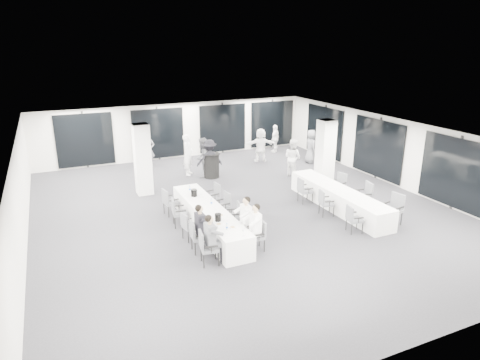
% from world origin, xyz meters
% --- Properties ---
extents(room, '(14.04, 16.04, 2.84)m').
position_xyz_m(room, '(0.89, 1.11, 1.39)').
color(room, '#242429').
rests_on(room, ground).
extents(column_left, '(0.60, 0.60, 2.80)m').
position_xyz_m(column_left, '(-2.80, 3.20, 1.40)').
color(column_left, white).
rests_on(column_left, floor).
extents(column_right, '(0.60, 0.60, 2.80)m').
position_xyz_m(column_right, '(4.20, 1.00, 1.40)').
color(column_right, white).
rests_on(column_right, floor).
extents(banquet_table_main, '(0.90, 5.00, 0.75)m').
position_xyz_m(banquet_table_main, '(-1.67, -1.10, 0.38)').
color(banquet_table_main, silver).
rests_on(banquet_table_main, floor).
extents(banquet_table_side, '(0.90, 5.00, 0.75)m').
position_xyz_m(banquet_table_side, '(3.23, -1.29, 0.38)').
color(banquet_table_side, silver).
rests_on(banquet_table_side, floor).
extents(cocktail_table, '(0.78, 0.78, 1.09)m').
position_xyz_m(cocktail_table, '(0.37, 4.07, 0.55)').
color(cocktail_table, black).
rests_on(cocktail_table, floor).
extents(chair_main_left_near, '(0.56, 0.60, 0.97)m').
position_xyz_m(chair_main_left_near, '(-2.50, -3.17, 0.55)').
color(chair_main_left_near, '#4F5157').
rests_on(chair_main_left_near, floor).
extents(chair_main_left_second, '(0.51, 0.56, 0.94)m').
position_xyz_m(chair_main_left_second, '(-2.50, -2.37, 0.54)').
color(chair_main_left_second, '#4F5157').
rests_on(chair_main_left_second, floor).
extents(chair_main_left_mid, '(0.51, 0.54, 0.87)m').
position_xyz_m(chair_main_left_mid, '(-2.49, -1.54, 0.50)').
color(chair_main_left_mid, '#4F5157').
rests_on(chair_main_left_mid, floor).
extents(chair_main_left_fourth, '(0.54, 0.58, 0.94)m').
position_xyz_m(chair_main_left_fourth, '(-2.50, -0.40, 0.53)').
color(chair_main_left_fourth, '#4F5157').
rests_on(chair_main_left_fourth, floor).
extents(chair_main_left_far, '(0.54, 0.58, 0.94)m').
position_xyz_m(chair_main_left_far, '(-2.50, 0.63, 0.54)').
color(chair_main_left_far, '#4F5157').
rests_on(chair_main_left_far, floor).
extents(chair_main_right_near, '(0.48, 0.53, 0.89)m').
position_xyz_m(chair_main_right_near, '(-0.84, -2.98, 0.51)').
color(chair_main_right_near, '#4F5157').
rests_on(chair_main_right_near, floor).
extents(chair_main_right_second, '(0.57, 0.59, 0.92)m').
position_xyz_m(chair_main_right_second, '(-0.84, -2.32, 0.53)').
color(chair_main_right_second, '#4F5157').
rests_on(chair_main_right_second, floor).
extents(chair_main_right_mid, '(0.52, 0.55, 0.87)m').
position_xyz_m(chair_main_right_mid, '(-0.84, -1.33, 0.50)').
color(chair_main_right_mid, '#4F5157').
rests_on(chair_main_right_mid, floor).
extents(chair_main_right_fourth, '(0.50, 0.54, 0.90)m').
position_xyz_m(chair_main_right_fourth, '(-0.84, -0.39, 0.51)').
color(chair_main_right_fourth, '#4F5157').
rests_on(chair_main_right_fourth, floor).
extents(chair_main_right_far, '(0.51, 0.55, 0.92)m').
position_xyz_m(chair_main_right_far, '(-0.84, 0.60, 0.53)').
color(chair_main_right_far, '#4F5157').
rests_on(chair_main_right_far, floor).
extents(chair_side_left_near, '(0.52, 0.55, 0.88)m').
position_xyz_m(chair_side_left_near, '(2.41, -3.15, 0.50)').
color(chair_side_left_near, '#4F5157').
rests_on(chair_side_left_near, floor).
extents(chair_side_left_mid, '(0.55, 0.58, 0.91)m').
position_xyz_m(chair_side_left_mid, '(2.40, -1.63, 0.52)').
color(chair_side_left_mid, '#4F5157').
rests_on(chair_side_left_mid, floor).
extents(chair_side_left_far, '(0.51, 0.56, 0.95)m').
position_xyz_m(chair_side_left_far, '(2.40, -0.28, 0.54)').
color(chair_side_left_far, '#4F5157').
rests_on(chair_side_left_far, floor).
extents(chair_side_right_near, '(0.60, 0.65, 1.04)m').
position_xyz_m(chair_side_right_near, '(4.07, -3.18, 0.59)').
color(chair_side_right_near, '#4F5157').
rests_on(chair_side_right_near, floor).
extents(chair_side_right_mid, '(0.59, 0.63, 1.00)m').
position_xyz_m(chair_side_right_mid, '(4.07, -1.73, 0.57)').
color(chair_side_right_mid, '#4F5157').
rests_on(chair_side_right_mid, floor).
extents(chair_side_right_far, '(0.56, 0.59, 0.92)m').
position_xyz_m(chair_side_right_far, '(4.06, -0.25, 0.53)').
color(chair_side_right_far, '#4F5157').
rests_on(chair_side_right_far, floor).
extents(seated_guest_a, '(0.50, 0.38, 1.44)m').
position_xyz_m(seated_guest_a, '(-2.33, -3.18, 0.81)').
color(seated_guest_a, '#525459').
rests_on(seated_guest_a, floor).
extents(seated_guest_b, '(0.50, 0.38, 1.44)m').
position_xyz_m(seated_guest_b, '(-2.33, -2.38, 0.81)').
color(seated_guest_b, black).
rests_on(seated_guest_b, floor).
extents(seated_guest_c, '(0.50, 0.38, 1.44)m').
position_xyz_m(seated_guest_c, '(-1.00, -2.98, 0.81)').
color(seated_guest_c, white).
rests_on(seated_guest_c, floor).
extents(seated_guest_d, '(0.50, 0.38, 1.44)m').
position_xyz_m(seated_guest_d, '(-1.00, -2.34, 0.81)').
color(seated_guest_d, white).
rests_on(seated_guest_d, floor).
extents(standing_guest_a, '(0.91, 0.97, 2.09)m').
position_xyz_m(standing_guest_a, '(-0.41, 4.90, 1.05)').
color(standing_guest_a, white).
rests_on(standing_guest_a, floor).
extents(standing_guest_b, '(1.12, 1.10, 2.02)m').
position_xyz_m(standing_guest_b, '(0.04, 4.28, 1.01)').
color(standing_guest_b, '#525459').
rests_on(standing_guest_b, floor).
extents(standing_guest_c, '(1.35, 0.85, 1.95)m').
position_xyz_m(standing_guest_c, '(0.28, 4.04, 0.98)').
color(standing_guest_c, black).
rests_on(standing_guest_c, floor).
extents(standing_guest_d, '(1.12, 1.07, 1.69)m').
position_xyz_m(standing_guest_d, '(5.15, 6.92, 0.85)').
color(standing_guest_d, white).
rests_on(standing_guest_d, floor).
extents(standing_guest_e, '(0.71, 0.99, 1.88)m').
position_xyz_m(standing_guest_e, '(5.68, 4.26, 0.94)').
color(standing_guest_e, '#525459').
rests_on(standing_guest_e, floor).
extents(standing_guest_f, '(1.86, 1.12, 1.90)m').
position_xyz_m(standing_guest_f, '(3.56, 5.55, 0.95)').
color(standing_guest_f, white).
rests_on(standing_guest_f, floor).
extents(standing_guest_g, '(0.76, 0.65, 1.90)m').
position_xyz_m(standing_guest_g, '(-1.80, 6.80, 0.95)').
color(standing_guest_g, '#525459').
rests_on(standing_guest_g, floor).
extents(standing_guest_h, '(0.82, 1.05, 1.90)m').
position_xyz_m(standing_guest_h, '(3.78, 2.82, 0.95)').
color(standing_guest_h, white).
rests_on(standing_guest_h, floor).
extents(ice_bucket_near, '(0.19, 0.19, 0.22)m').
position_xyz_m(ice_bucket_near, '(-1.77, -2.16, 0.86)').
color(ice_bucket_near, black).
rests_on(ice_bucket_near, banquet_table_main).
extents(ice_bucket_far, '(0.22, 0.22, 0.25)m').
position_xyz_m(ice_bucket_far, '(-1.74, 0.13, 0.87)').
color(ice_bucket_far, black).
rests_on(ice_bucket_far, banquet_table_main).
extents(water_bottle_a, '(0.06, 0.06, 0.19)m').
position_xyz_m(water_bottle_a, '(-1.77, -2.85, 0.85)').
color(water_bottle_a, silver).
rests_on(water_bottle_a, banquet_table_main).
extents(water_bottle_b, '(0.06, 0.06, 0.20)m').
position_xyz_m(water_bottle_b, '(-1.49, -0.88, 0.85)').
color(water_bottle_b, silver).
rests_on(water_bottle_b, banquet_table_main).
extents(water_bottle_c, '(0.06, 0.06, 0.20)m').
position_xyz_m(water_bottle_c, '(-1.72, 0.67, 0.85)').
color(water_bottle_c, silver).
rests_on(water_bottle_c, banquet_table_main).
extents(plate_a, '(0.22, 0.22, 0.03)m').
position_xyz_m(plate_a, '(-1.84, -2.41, 0.76)').
color(plate_a, white).
rests_on(plate_a, banquet_table_main).
extents(plate_b, '(0.22, 0.22, 0.03)m').
position_xyz_m(plate_b, '(-1.56, -2.78, 0.76)').
color(plate_b, white).
rests_on(plate_b, banquet_table_main).
extents(plate_c, '(0.20, 0.20, 0.03)m').
position_xyz_m(plate_c, '(-1.53, -1.82, 0.76)').
color(plate_c, white).
rests_on(plate_c, banquet_table_main).
extents(wine_glass, '(0.08, 0.08, 0.21)m').
position_xyz_m(wine_glass, '(-1.51, -3.40, 0.91)').
color(wine_glass, silver).
rests_on(wine_glass, banquet_table_main).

